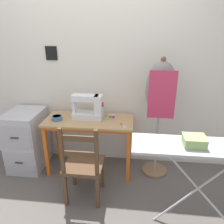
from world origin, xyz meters
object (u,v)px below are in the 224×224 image
thread_spool_mid_table (110,116)px  wooden_chair (83,166)px  thread_spool_far_edge (113,117)px  sewing_machine (89,108)px  storage_box (194,141)px  thread_spool_near_machine (106,117)px  filing_cabinet (27,140)px  ironing_board (205,151)px  scissors (122,125)px  fabric_bowl (57,118)px  dress_form (161,94)px

thread_spool_mid_table → wooden_chair: 0.71m
thread_spool_far_edge → wooden_chair: bearing=-112.7°
sewing_machine → storage_box: size_ratio=2.07×
thread_spool_near_machine → thread_spool_mid_table: size_ratio=0.91×
thread_spool_near_machine → filing_cabinet: (-1.04, -0.06, -0.34)m
thread_spool_far_edge → filing_cabinet: (-1.12, -0.09, -0.35)m
ironing_board → storage_box: size_ratio=6.65×
scissors → thread_spool_near_machine: 0.26m
filing_cabinet → thread_spool_near_machine: bearing=3.2°
thread_spool_mid_table → scissors: bearing=-48.9°
sewing_machine → thread_spool_far_edge: 0.32m
thread_spool_mid_table → ironing_board: bearing=-42.8°
fabric_bowl → thread_spool_near_machine: (0.59, 0.10, -0.01)m
ironing_board → storage_box: (-0.10, -0.01, 0.09)m
fabric_bowl → storage_box: (1.43, -0.71, 0.16)m
thread_spool_mid_table → wooden_chair: size_ratio=0.05×
fabric_bowl → wooden_chair: wooden_chair is taller
filing_cabinet → scissors: bearing=-4.7°
filing_cabinet → ironing_board: ironing_board is taller
thread_spool_far_edge → fabric_bowl: bearing=-169.3°
thread_spool_near_machine → wooden_chair: (-0.17, -0.57, -0.32)m
sewing_machine → fabric_bowl: 0.41m
thread_spool_near_machine → thread_spool_mid_table: 0.05m
wooden_chair → storage_box: (1.01, -0.24, 0.48)m
thread_spool_mid_table → sewing_machine: bearing=-170.0°
thread_spool_mid_table → dress_form: size_ratio=0.03×
thread_spool_mid_table → storage_box: (0.80, -0.84, 0.17)m
thread_spool_near_machine → filing_cabinet: size_ratio=0.05×
fabric_bowl → thread_spool_far_edge: bearing=10.7°
thread_spool_near_machine → dress_form: bearing=-1.1°
ironing_board → thread_spool_far_edge: bearing=135.7°
sewing_machine → ironing_board: bearing=-34.6°
thread_spool_far_edge → storage_box: 1.14m
scissors → thread_spool_mid_table: thread_spool_mid_table is taller
sewing_machine → thread_spool_far_edge: size_ratio=8.72×
thread_spool_near_machine → dress_form: (0.63, -0.01, 0.32)m
thread_spool_near_machine → thread_spool_mid_table: bearing=37.4°
thread_spool_mid_table → filing_cabinet: size_ratio=0.06×
scissors → thread_spool_near_machine: size_ratio=3.25×
thread_spool_mid_table → thread_spool_near_machine: bearing=-142.6°
fabric_bowl → thread_spool_far_edge: (0.68, 0.13, -0.01)m
thread_spool_near_machine → storage_box: bearing=-43.8°
scissors → storage_box: storage_box is taller
thread_spool_near_machine → fabric_bowl: bearing=-170.8°
wooden_chair → thread_spool_far_edge: bearing=67.3°
sewing_machine → thread_spool_mid_table: size_ratio=8.83×
thread_spool_far_edge → dress_form: 0.63m
dress_form → filing_cabinet: bearing=-178.4°
sewing_machine → ironing_board: (1.14, -0.79, -0.04)m
ironing_board → filing_cabinet: bearing=159.4°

